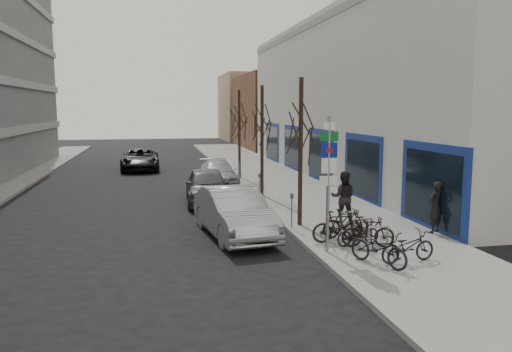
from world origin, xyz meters
name	(u,v)px	position (x,y,z in m)	size (l,w,h in m)	color
ground	(248,261)	(0.00, 0.00, 0.00)	(120.00, 120.00, 0.00)	black
sidewalk_east	(299,195)	(4.50, 10.00, 0.07)	(5.00, 70.00, 0.15)	slate
commercial_building	(456,99)	(17.00, 16.00, 5.00)	(20.00, 32.00, 10.00)	#B7B7B2
brick_building_far	(296,112)	(13.00, 40.00, 4.00)	(12.00, 14.00, 8.00)	brown
tan_building_far	(269,107)	(13.50, 55.00, 4.50)	(13.00, 12.00, 9.00)	#937A5B
highway_sign_pole	(328,175)	(2.40, -0.01, 2.46)	(0.55, 0.10, 4.20)	gray
bike_rack	(363,228)	(3.80, 0.60, 0.66)	(0.66, 2.26, 0.83)	gray
tree_near	(301,117)	(2.60, 3.50, 4.10)	(1.80, 1.80, 5.50)	black
tree_mid	(262,115)	(2.60, 10.00, 4.10)	(1.80, 1.80, 5.50)	black
tree_far	(239,113)	(2.60, 16.50, 4.10)	(1.80, 1.80, 5.50)	black
meter_front	(292,207)	(2.15, 3.00, 0.92)	(0.10, 0.08, 1.27)	gray
meter_mid	(259,184)	(2.15, 8.50, 0.92)	(0.10, 0.08, 1.27)	gray
meter_back	(239,170)	(2.15, 14.00, 0.92)	(0.10, 0.08, 1.27)	gray
bike_near_left	(379,245)	(3.34, -1.52, 0.71)	(0.56, 1.84, 1.12)	black
bike_near_right	(368,231)	(3.79, 0.17, 0.65)	(0.49, 1.65, 1.00)	black
bike_mid_curb	(358,231)	(3.59, 0.45, 0.61)	(0.46, 1.52, 0.93)	black
bike_mid_inner	(338,226)	(3.09, 0.92, 0.67)	(0.51, 1.73, 1.05)	black
bike_far_curb	(408,244)	(4.24, -1.45, 0.67)	(0.52, 1.71, 1.04)	black
bike_far_inner	(346,223)	(3.56, 1.41, 0.65)	(0.49, 1.66, 1.01)	black
parked_car_front	(234,213)	(0.05, 2.90, 0.84)	(1.77, 5.08, 1.67)	#B8B9BE
parked_car_mid	(207,186)	(-0.20, 9.18, 0.82)	(1.94, 4.83, 1.64)	#4D4D52
parked_car_back	(218,173)	(1.03, 14.65, 0.69)	(1.93, 4.74, 1.37)	#9F9FA4
lane_car	(140,159)	(-3.55, 22.69, 0.78)	(2.60, 5.64, 1.57)	black
pedestrian_near	(435,207)	(6.80, 1.42, 1.04)	(0.65, 0.43, 1.78)	black
pedestrian_far	(343,197)	(4.29, 3.52, 1.13)	(0.72, 0.49, 1.96)	black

